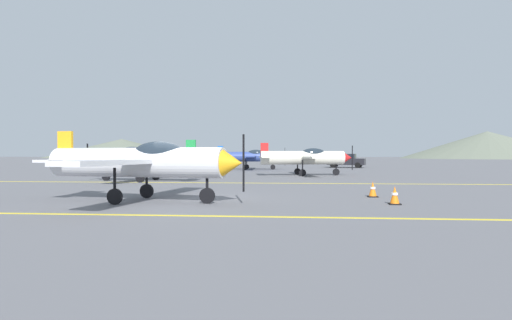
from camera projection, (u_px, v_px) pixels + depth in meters
The scene contains 12 objects.
ground_plane at pixel (187, 201), 14.21m from camera, with size 400.00×400.00×0.00m, color slate.
apron_line_near at pixel (154, 215), 10.81m from camera, with size 80.00×0.16×0.01m, color yellow.
apron_line_far at pixel (227, 183), 22.87m from camera, with size 80.00×0.16×0.01m, color yellow.
airplane_near at pixel (144, 161), 13.95m from camera, with size 7.10×8.13×2.43m.
airplane_mid at pixel (141, 158), 24.29m from camera, with size 7.09×8.13×2.43m.
airplane_far at pixel (306, 157), 30.65m from camera, with size 7.10×8.13×2.43m.
airplane_back at pixel (251, 156), 42.27m from camera, with size 7.04×8.11×2.43m.
car_sedan at pixel (346, 160), 48.23m from camera, with size 4.63×2.92×1.62m.
traffic_cone_front at pixel (395, 196), 13.14m from camera, with size 0.36×0.36×0.59m.
traffic_cone_side at pixel (373, 189), 15.41m from camera, with size 0.36×0.36×0.59m.
hill_left at pixel (122, 148), 175.00m from camera, with size 62.03×62.03×7.97m, color slate.
hill_centerleft at pixel (487, 145), 144.08m from camera, with size 58.73×58.73×9.53m, color slate.
Camera 1 is at (3.60, -13.93, 1.63)m, focal length 28.84 mm.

